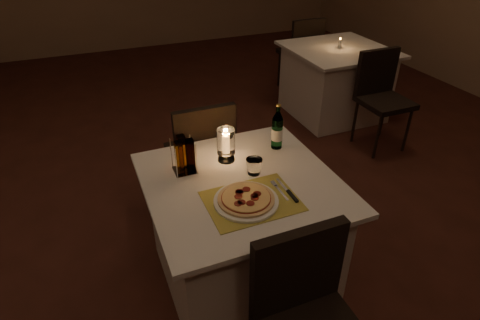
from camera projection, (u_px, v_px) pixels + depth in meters
name	position (u px, v px, depth m)	size (l,w,h in m)	color
floor	(200.00, 266.00, 2.61)	(8.00, 10.00, 0.02)	#451E16
main_table	(241.00, 233.00, 2.32)	(1.00, 1.00, 0.74)	silver
chair_near	(307.00, 310.00, 1.67)	(0.42, 0.42, 0.90)	black
chair_far	(202.00, 149.00, 2.78)	(0.42, 0.42, 0.90)	black
placemat	(252.00, 201.00, 1.98)	(0.45, 0.34, 0.00)	#B2A23E
plate	(246.00, 201.00, 1.96)	(0.32, 0.32, 0.01)	white
pizza	(246.00, 198.00, 1.95)	(0.28, 0.28, 0.02)	#D8B77F
fork	(278.00, 189.00, 2.05)	(0.02, 0.18, 0.00)	silver
knife	(290.00, 194.00, 2.01)	(0.02, 0.22, 0.01)	black
tumbler	(254.00, 166.00, 2.16)	(0.09, 0.09, 0.09)	white
water_bottle	(277.00, 131.00, 2.36)	(0.07, 0.07, 0.28)	#5DAD6C
hurricane_candle	(226.00, 142.00, 2.24)	(0.10, 0.10, 0.20)	white
cruet_caddy	(184.00, 157.00, 2.15)	(0.12, 0.12, 0.21)	white
neighbor_table_right	(335.00, 82.00, 4.34)	(1.00, 1.00, 0.74)	silver
neighbor_chair_ra	(381.00, 90.00, 3.69)	(0.42, 0.42, 0.90)	black
neighbor_chair_rb	(303.00, 48.00, 4.80)	(0.42, 0.42, 0.90)	black
neighbor_candle_right	(340.00, 43.00, 4.12)	(0.03, 0.03, 0.11)	white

